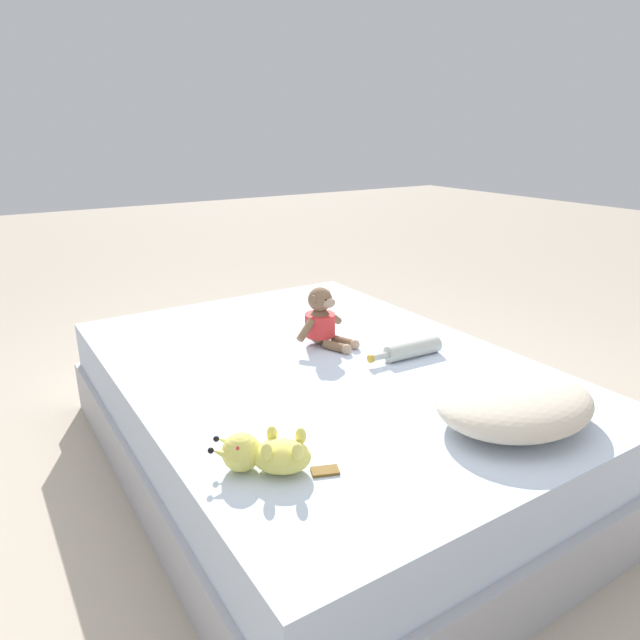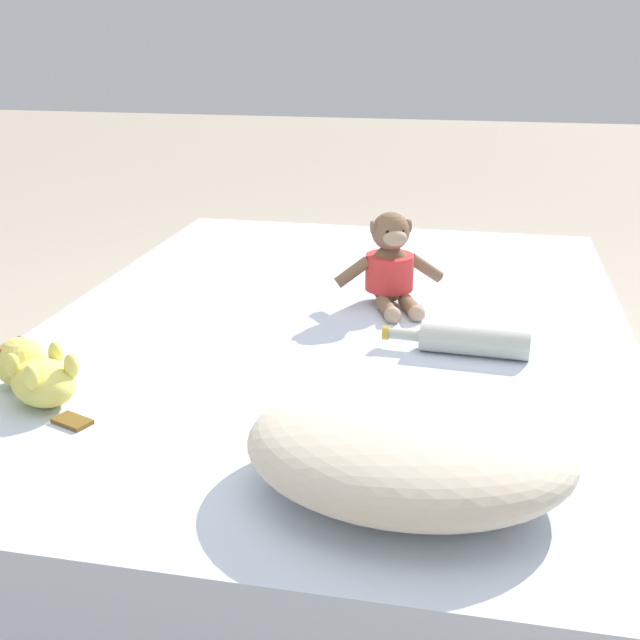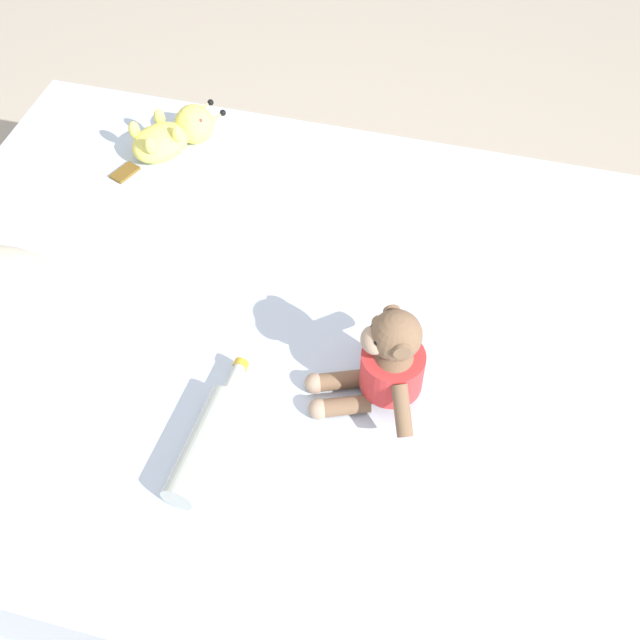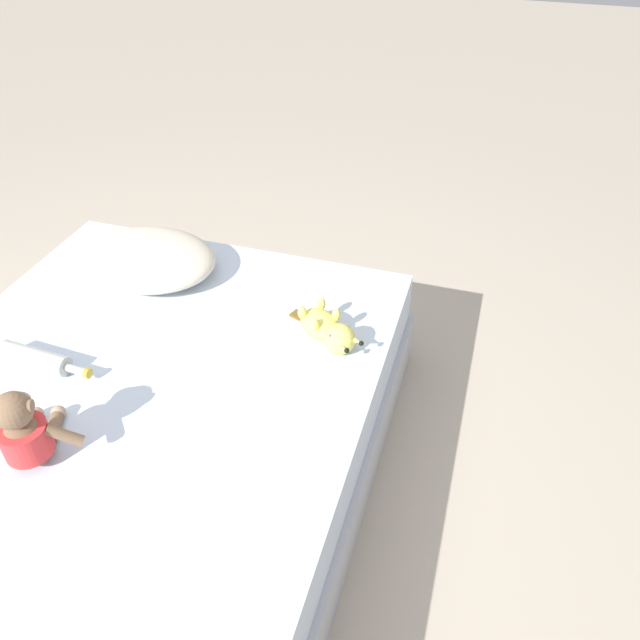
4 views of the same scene
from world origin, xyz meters
TOP-DOWN VIEW (x-y plane):
  - ground_plane at (0.00, 0.00)m, footprint 16.00×16.00m
  - bed at (0.00, 0.00)m, footprint 1.41×1.97m
  - pillow at (-0.24, 0.68)m, footprint 0.50×0.39m
  - plush_monkey at (-0.11, -0.16)m, footprint 0.28×0.25m
  - plush_yellow_creature at (0.49, 0.51)m, footprint 0.30×0.24m
  - glass_bottle at (-0.32, 0.14)m, footprint 0.32×0.08m

SIDE VIEW (x-z plane):
  - ground_plane at x=0.00m, z-range 0.00..0.00m
  - bed at x=0.00m, z-range 0.00..0.42m
  - glass_bottle at x=-0.32m, z-range 0.42..0.48m
  - plush_yellow_creature at x=0.49m, z-range 0.41..0.52m
  - pillow at x=-0.24m, z-range 0.42..0.55m
  - plush_monkey at x=-0.11m, z-range 0.40..0.63m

